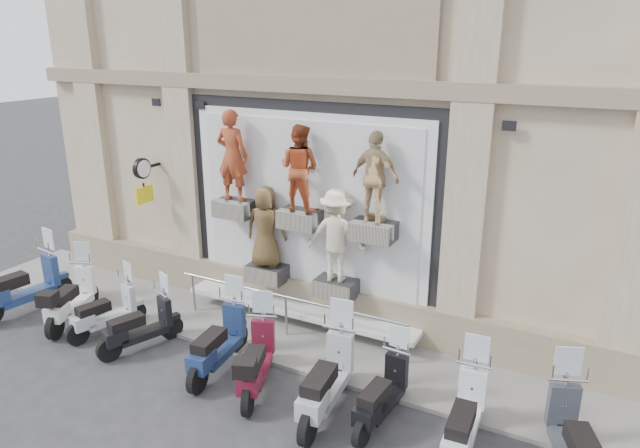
% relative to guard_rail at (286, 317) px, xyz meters
% --- Properties ---
extents(ground, '(90.00, 90.00, 0.00)m').
position_rel_guard_rail_xyz_m(ground, '(0.00, -2.00, -0.47)').
color(ground, '#2E2E31').
rests_on(ground, ground).
extents(sidewalk, '(16.00, 2.20, 0.08)m').
position_rel_guard_rail_xyz_m(sidewalk, '(0.00, 0.10, -0.43)').
color(sidewalk, gray).
rests_on(sidewalk, ground).
extents(building, '(14.00, 8.60, 12.00)m').
position_rel_guard_rail_xyz_m(building, '(0.00, 5.00, 5.54)').
color(building, '#CAB493').
rests_on(building, ground).
extents(shop_vitrine, '(5.60, 0.86, 4.30)m').
position_rel_guard_rail_xyz_m(shop_vitrine, '(0.07, 0.74, 1.95)').
color(shop_vitrine, black).
rests_on(shop_vitrine, ground).
extents(guard_rail, '(5.06, 0.10, 0.93)m').
position_rel_guard_rail_xyz_m(guard_rail, '(0.00, 0.00, 0.00)').
color(guard_rail, '#9EA0A5').
rests_on(guard_rail, ground).
extents(clock_sign_bracket, '(0.10, 0.80, 1.02)m').
position_rel_guard_rail_xyz_m(clock_sign_bracket, '(-3.90, 0.47, 2.34)').
color(clock_sign_bracket, black).
rests_on(clock_sign_bracket, ground).
extents(scooter_a, '(0.94, 2.19, 1.72)m').
position_rel_guard_rail_xyz_m(scooter_a, '(-5.59, -1.63, 0.40)').
color(scooter_a, navy).
rests_on(scooter_a, ground).
extents(scooter_b, '(1.20, 1.99, 1.56)m').
position_rel_guard_rail_xyz_m(scooter_b, '(-4.29, -1.47, 0.31)').
color(scooter_b, silver).
rests_on(scooter_b, ground).
extents(scooter_c, '(0.94, 1.76, 1.37)m').
position_rel_guard_rail_xyz_m(scooter_c, '(-3.29, -1.49, 0.22)').
color(scooter_c, '#A9AFB7').
rests_on(scooter_c, ground).
extents(scooter_d, '(1.08, 1.80, 1.41)m').
position_rel_guard_rail_xyz_m(scooter_d, '(-2.24, -1.64, 0.24)').
color(scooter_d, black).
rests_on(scooter_d, ground).
extents(scooter_e, '(0.80, 2.01, 1.59)m').
position_rel_guard_rail_xyz_m(scooter_e, '(-0.48, -1.54, 0.33)').
color(scooter_e, navy).
rests_on(scooter_e, ground).
extents(scooter_f, '(1.20, 1.96, 1.54)m').
position_rel_guard_rail_xyz_m(scooter_f, '(0.44, -1.71, 0.30)').
color(scooter_f, '#5A0F20').
rests_on(scooter_f, ground).
extents(scooter_g, '(0.82, 2.13, 1.69)m').
position_rel_guard_rail_xyz_m(scooter_g, '(1.78, -1.75, 0.38)').
color(scooter_g, '#9E9EA4').
rests_on(scooter_g, ground).
extents(scooter_h, '(0.63, 1.77, 1.41)m').
position_rel_guard_rail_xyz_m(scooter_h, '(2.63, -1.56, 0.24)').
color(scooter_h, black).
rests_on(scooter_h, ground).
extents(scooter_i, '(0.67, 1.97, 1.58)m').
position_rel_guard_rail_xyz_m(scooter_i, '(3.91, -1.66, 0.32)').
color(scooter_i, silver).
rests_on(scooter_i, ground).
extents(scooter_j, '(1.28, 2.09, 1.63)m').
position_rel_guard_rail_xyz_m(scooter_j, '(5.34, -1.49, 0.35)').
color(scooter_j, '#32353D').
rests_on(scooter_j, ground).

